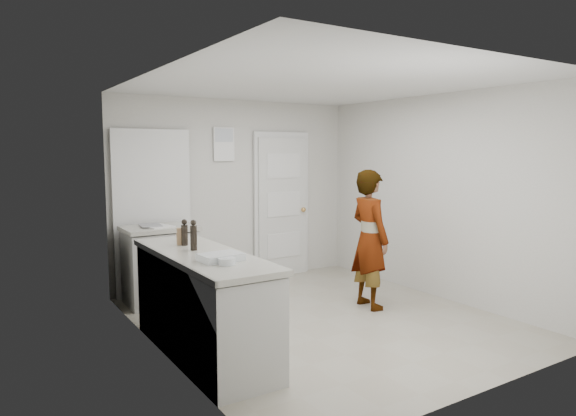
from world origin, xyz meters
TOP-DOWN VIEW (x-y plane):
  - ground at (0.00, 0.00)m, footprint 4.00×4.00m
  - room_shell at (-0.17, 1.95)m, footprint 4.00×4.00m
  - main_counter at (-1.45, -0.20)m, footprint 0.64×1.96m
  - side_counter at (-1.25, 1.55)m, footprint 0.84×0.61m
  - person at (0.74, 0.09)m, footprint 0.43×0.62m
  - cake_mix_box at (-1.46, 0.26)m, footprint 0.11×0.08m
  - spice_jar at (-1.42, 0.46)m, footprint 0.05×0.05m
  - oil_cruet_a at (-1.45, 0.22)m, footprint 0.06×0.06m
  - oil_cruet_b at (-1.47, -0.05)m, footprint 0.06×0.06m
  - baking_dish at (-1.45, -0.58)m, footprint 0.35×0.26m
  - egg_bowl at (-1.47, -0.74)m, footprint 0.14×0.14m
  - papers at (-1.28, 1.54)m, footprint 0.35×0.41m

SIDE VIEW (x-z plane):
  - ground at x=0.00m, z-range 0.00..0.00m
  - main_counter at x=-1.45m, z-range -0.04..0.89m
  - side_counter at x=-1.25m, z-range -0.03..0.89m
  - person at x=0.74m, z-range 0.00..1.60m
  - papers at x=-1.28m, z-range 0.93..0.94m
  - egg_bowl at x=-1.47m, z-range 0.93..0.98m
  - baking_dish at x=-1.45m, z-range 0.92..0.98m
  - spice_jar at x=-1.42m, z-range 0.93..1.01m
  - cake_mix_box at x=-1.46m, z-range 0.93..1.09m
  - room_shell at x=-0.17m, z-range -0.98..3.02m
  - oil_cruet_a at x=-1.45m, z-range 0.92..1.17m
  - oil_cruet_b at x=-1.47m, z-range 0.92..1.19m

